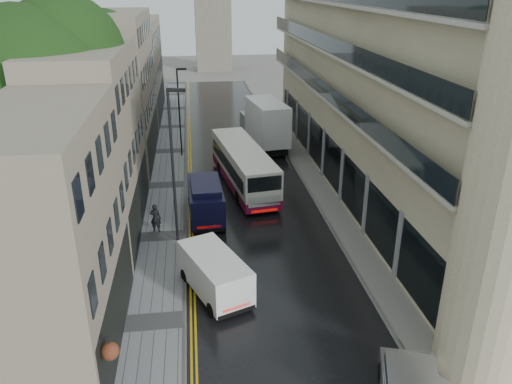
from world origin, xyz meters
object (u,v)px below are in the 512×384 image
object	(u,v)px
tree_far	(84,92)
lamp_post_far	(179,113)
white_lorry	(258,131)
cream_bus	(238,184)
navy_van	(192,211)
lamp_post_near	(173,169)
tree_near	(32,127)
pedestrian	(156,218)
white_van	(211,297)

from	to	relation	value
tree_far	lamp_post_far	distance (m)	7.86
white_lorry	cream_bus	bearing A→B (deg)	-113.35
navy_van	lamp_post_far	bearing A→B (deg)	90.96
cream_bus	lamp_post_near	distance (m)	7.21
tree_far	navy_van	distance (m)	16.23
lamp_post_far	tree_near	bearing A→B (deg)	-118.87
tree_far	lamp_post_far	xyz separation A→B (m)	(7.37, 1.40, -2.33)
tree_near	pedestrian	bearing A→B (deg)	-1.52
pedestrian	lamp_post_far	xyz separation A→B (m)	(1.43, 14.57, 2.86)
white_lorry	navy_van	bearing A→B (deg)	-121.41
tree_near	lamp_post_near	xyz separation A→B (m)	(7.55, -1.54, -2.32)
tree_near	navy_van	distance (m)	10.14
tree_near	white_lorry	xyz separation A→B (m)	(14.43, 13.96, -4.69)
white_lorry	lamp_post_near	world-z (taller)	lamp_post_near
white_lorry	lamp_post_near	distance (m)	17.12
cream_bus	white_van	world-z (taller)	cream_bus
white_van	pedestrian	world-z (taller)	white_van
white_van	navy_van	distance (m)	8.81
tree_near	white_lorry	size ratio (longest dim) A/B	1.63
tree_far	cream_bus	bearing A→B (deg)	-39.84
navy_van	tree_far	bearing A→B (deg)	119.68
lamp_post_near	lamp_post_far	xyz separation A→B (m)	(0.12, 15.94, -0.73)
tree_far	white_van	world-z (taller)	tree_far
tree_far	cream_bus	xyz separation A→B (m)	(11.36, -9.48, -4.69)
cream_bus	lamp_post_far	distance (m)	11.82
tree_far	white_van	bearing A→B (deg)	-67.85
white_lorry	white_van	distance (m)	23.50
white_lorry	white_van	world-z (taller)	white_lorry
cream_bus	pedestrian	distance (m)	6.57
tree_far	cream_bus	distance (m)	15.52
cream_bus	pedestrian	xyz separation A→B (m)	(-5.42, -3.69, -0.51)
tree_far	pedestrian	world-z (taller)	tree_far
navy_van	lamp_post_far	size ratio (longest dim) A/B	0.69
white_van	cream_bus	bearing A→B (deg)	57.22
lamp_post_near	lamp_post_far	bearing A→B (deg)	104.64
white_lorry	pedestrian	distance (m)	16.37
tree_near	tree_far	size ratio (longest dim) A/B	1.11
cream_bus	navy_van	distance (m)	4.88
tree_near	lamp_post_near	distance (m)	8.05
cream_bus	lamp_post_far	world-z (taller)	lamp_post_far
navy_van	lamp_post_far	world-z (taller)	lamp_post_far
lamp_post_near	tree_near	bearing A→B (deg)	-176.43
tree_far	cream_bus	world-z (taller)	tree_far
cream_bus	lamp_post_far	size ratio (longest dim) A/B	1.48
lamp_post_near	white_van	bearing A→B (deg)	-62.18
tree_near	lamp_post_near	size ratio (longest dim) A/B	1.54
white_lorry	navy_van	world-z (taller)	white_lorry
tree_near	navy_van	size ratio (longest dim) A/B	2.65
navy_van	pedestrian	size ratio (longest dim) A/B	2.86
lamp_post_far	white_lorry	bearing A→B (deg)	-4.54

